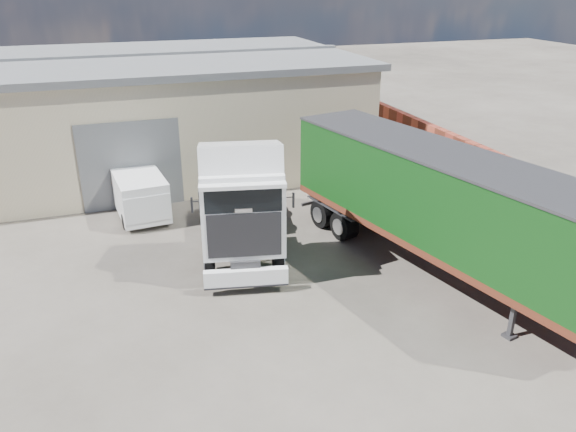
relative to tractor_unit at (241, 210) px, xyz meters
name	(u,v)px	position (x,y,z in m)	size (l,w,h in m)	color
ground	(243,331)	(-1.01, -3.93, -1.85)	(120.00, 120.00, 0.00)	black
warehouse	(32,118)	(-7.01, 12.07, 0.81)	(30.60, 12.60, 5.42)	beige
brick_boundary_wall	(474,174)	(10.49, 2.07, -0.60)	(0.35, 26.00, 2.50)	maroon
tractor_unit	(241,210)	(0.00, 0.00, 0.00)	(3.73, 6.89, 4.41)	black
box_trailer	(436,199)	(5.63, -2.48, 0.58)	(5.16, 12.29, 4.00)	#2D2D30
panel_van	(138,192)	(-2.90, 5.28, -0.95)	(2.14, 4.41, 1.74)	black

